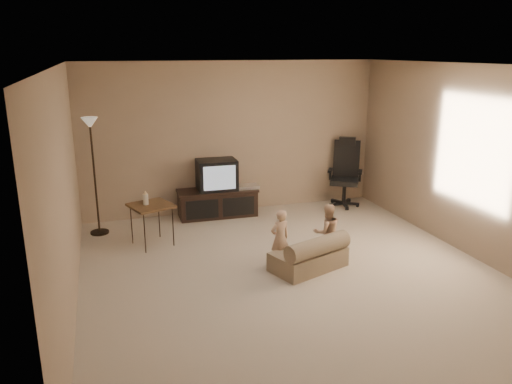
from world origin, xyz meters
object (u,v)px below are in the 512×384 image
child_sofa (311,256)px  toddler_left (280,238)px  tv_stand (218,193)px  floor_lamp (92,150)px  side_table (151,206)px  office_chair (345,181)px  toddler_right (327,232)px

child_sofa → toddler_left: bearing=126.1°
tv_stand → floor_lamp: (-1.90, -0.27, 0.88)m
tv_stand → side_table: (-1.18, -0.97, 0.18)m
tv_stand → child_sofa: 2.50m
office_chair → toddler_left: office_chair is taller
toddler_left → toddler_right: 0.66m
side_table → toddler_right: (2.13, -1.21, -0.19)m
floor_lamp → child_sofa: size_ratio=1.65×
office_chair → toddler_right: 2.49m
tv_stand → toddler_right: (0.94, -2.18, -0.01)m
side_table → floor_lamp: size_ratio=0.46×
tv_stand → office_chair: bearing=-0.4°
tv_stand → child_sofa: bearing=-74.1°
toddler_left → toddler_right: (0.66, 0.01, 0.00)m
tv_stand → floor_lamp: size_ratio=0.77×
tv_stand → office_chair: 2.28m
toddler_left → toddler_right: size_ratio=0.99×
side_table → toddler_left: size_ratio=1.07×
floor_lamp → child_sofa: 3.48m
side_table → floor_lamp: bearing=135.5°
side_table → child_sofa: (1.80, -1.45, -0.39)m
toddler_left → office_chair: bearing=-146.6°
child_sofa → toddler_right: (0.32, 0.24, 0.19)m
office_chair → tv_stand: bearing=-150.5°
floor_lamp → toddler_left: (2.18, -1.92, -0.90)m
toddler_left → tv_stand: bearing=-95.8°
toddler_left → child_sofa: bearing=132.7°
child_sofa → toddler_right: bearing=16.4°
office_chair → toddler_right: size_ratio=1.57×
tv_stand → floor_lamp: floor_lamp is taller
side_table → toddler_left: (1.47, -1.22, -0.20)m
side_table → office_chair: bearing=14.4°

